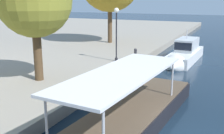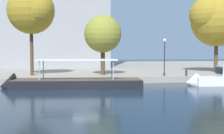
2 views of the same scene
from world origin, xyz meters
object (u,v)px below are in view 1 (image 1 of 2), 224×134
(mooring_bollard_0, at_px, (135,52))
(tree_1, at_px, (33,2))
(motor_yacht_2, at_px, (184,56))
(lamp_post, at_px, (116,27))

(mooring_bollard_0, height_order, tree_1, tree_1)
(motor_yacht_2, height_order, lamp_post, lamp_post)
(motor_yacht_2, xyz_separation_m, tree_1, (-13.25, 7.79, 5.40))
(mooring_bollard_0, bearing_deg, tree_1, 161.02)
(motor_yacht_2, relative_size, mooring_bollard_0, 11.15)
(lamp_post, xyz_separation_m, tree_1, (-7.77, 2.64, 2.24))
(motor_yacht_2, height_order, mooring_bollard_0, motor_yacht_2)
(motor_yacht_2, bearing_deg, tree_1, -27.31)
(tree_1, bearing_deg, lamp_post, -18.75)
(lamp_post, bearing_deg, motor_yacht_2, -43.19)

